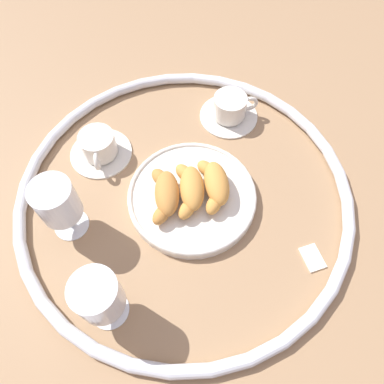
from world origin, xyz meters
The scene contains 11 objects.
ground_plane centered at (0.00, 0.00, 0.00)m, with size 2.20×2.20×0.00m, color #997551.
table_chrome_rim centered at (0.00, 0.00, 0.01)m, with size 0.69×0.69×0.02m, color silver.
pastry_plate centered at (-0.01, -0.01, 0.01)m, with size 0.26×0.26×0.02m.
croissant_large centered at (-0.02, -0.06, 0.04)m, with size 0.13×0.08×0.04m.
croissant_small centered at (-0.01, -0.01, 0.04)m, with size 0.13×0.09×0.04m.
croissant_extra centered at (-0.01, 0.04, 0.04)m, with size 0.13×0.09×0.04m.
coffee_cup_near centered at (0.17, -0.17, 0.03)m, with size 0.14×0.14×0.06m.
coffee_cup_far centered at (0.16, 0.14, 0.03)m, with size 0.14×0.14×0.06m.
juice_glass_left centered at (0.01, 0.23, 0.09)m, with size 0.08×0.08×0.14m.
juice_glass_right centered at (-0.18, 0.20, 0.09)m, with size 0.08×0.08×0.14m.
sugar_packet centered at (-0.21, -0.19, 0.00)m, with size 0.05×0.03×0.01m, color white.
Camera 1 is at (-0.36, 0.11, 0.67)m, focal length 34.45 mm.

